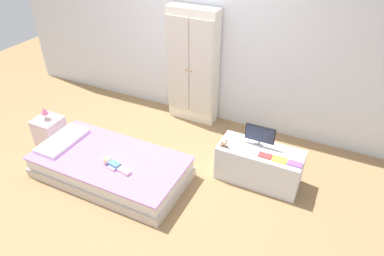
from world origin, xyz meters
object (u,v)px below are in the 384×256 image
bed (111,167)px  tv_stand (259,165)px  doll (112,163)px  nightstand (49,131)px  table_lamp (44,112)px  tv_monitor (260,134)px  wardrobe (193,67)px  rocking_horse_toy (225,143)px  book_red (265,156)px  book_yellow (280,160)px  book_purple (295,164)px

bed → tv_stand: bearing=23.8°
doll → nightstand: doll is taller
nightstand → table_lamp: table_lamp is taller
doll → tv_monitor: (1.41, 0.87, 0.27)m
bed → wardrobe: wardrobe is taller
tv_stand → rocking_horse_toy: bearing=-161.9°
wardrobe → rocking_horse_toy: (0.90, -1.05, -0.32)m
table_lamp → rocking_horse_toy: bearing=8.6°
table_lamp → tv_monitor: (2.69, 0.55, 0.11)m
doll → tv_monitor: bearing=31.6°
wardrobe → tv_stand: bearing=-35.7°
wardrobe → tv_stand: (1.29, -0.92, -0.60)m
bed → rocking_horse_toy: bearing=25.5°
table_lamp → book_red: bearing=8.0°
rocking_horse_toy → book_yellow: (0.62, 0.04, -0.05)m
tv_monitor → book_yellow: size_ratio=2.22×
rocking_horse_toy → wardrobe: bearing=130.6°
bed → table_lamp: bearing=169.6°
tv_stand → book_red: bearing=-52.3°
nightstand → tv_monitor: (2.69, 0.55, 0.41)m
tv_stand → doll: bearing=-151.3°
tv_stand → rocking_horse_toy: 0.49m
nightstand → book_yellow: 3.01m
doll → nightstand: 1.32m
nightstand → book_yellow: size_ratio=2.36×
nightstand → tv_monitor: tv_monitor is taller
tv_monitor → book_purple: 0.49m
bed → doll: bearing=-40.0°
doll → book_red: size_ratio=2.67×
tv_stand → book_red: book_red is taller
table_lamp → book_red: size_ratio=1.19×
bed → book_yellow: size_ratio=11.75×
tv_stand → tv_monitor: (-0.05, 0.07, 0.37)m
nightstand → tv_stand: 2.78m
doll → book_red: 1.69m
doll → tv_monitor: 1.68m
wardrobe → book_red: bearing=-36.8°
rocking_horse_toy → book_purple: rocking_horse_toy is taller
rocking_horse_toy → tv_stand: bearing=18.1°
nightstand → book_red: bearing=8.0°
wardrobe → book_yellow: bearing=-33.8°
wardrobe → book_yellow: size_ratio=10.73×
table_lamp → tv_monitor: bearing=11.6°
table_lamp → wardrobe: bearing=44.1°
nightstand → wardrobe: 2.12m
tv_monitor → rocking_horse_toy: tv_monitor is taller
doll → rocking_horse_toy: size_ratio=3.40×
rocking_horse_toy → book_purple: (0.78, 0.04, -0.05)m
book_yellow → book_purple: book_purple is taller
rocking_horse_toy → book_red: (0.46, 0.04, -0.05)m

